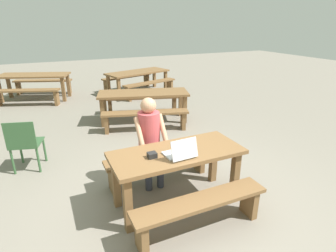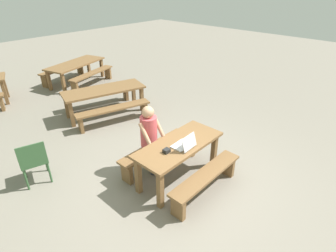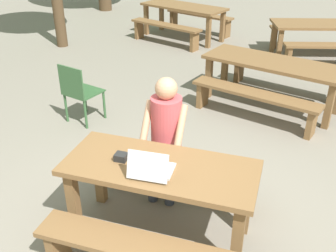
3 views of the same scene
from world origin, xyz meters
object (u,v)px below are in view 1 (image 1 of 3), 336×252
plastic_chair (25,143)px  picnic_table_distant (138,74)px  laptop (180,152)px  person_seated (150,136)px  picnic_table_front (177,160)px  picnic_table_mid (34,78)px  small_pouch (152,155)px  picnic_table_rear (143,96)px

plastic_chair → picnic_table_distant: size_ratio=0.39×
laptop → plastic_chair: 2.62m
person_seated → picnic_table_front: bearing=-76.2°
laptop → picnic_table_mid: bearing=-79.2°
small_pouch → plastic_chair: plastic_chair is taller
picnic_table_distant → picnic_table_front: bearing=-120.4°
picnic_table_front → small_pouch: small_pouch is taller
picnic_table_front → person_seated: (-0.14, 0.57, 0.14)m
small_pouch → person_seated: person_seated is taller
small_pouch → plastic_chair: 2.33m
picnic_table_rear → picnic_table_distant: size_ratio=0.99×
plastic_chair → picnic_table_mid: size_ratio=0.40×
picnic_table_distant → picnic_table_rear: bearing=-122.3°
person_seated → picnic_table_distant: size_ratio=0.59×
picnic_table_front → picnic_table_mid: bearing=104.2°
picnic_table_mid → picnic_table_front: bearing=-55.4°
laptop → small_pouch: size_ratio=3.34×
laptop → picnic_table_distant: size_ratio=0.16×
laptop → person_seated: 0.72m
laptop → picnic_table_mid: laptop is taller
picnic_table_distant → plastic_chair: bearing=-144.6°
picnic_table_front → laptop: size_ratio=4.75×
small_pouch → picnic_table_mid: bearing=101.2°
picnic_table_front → picnic_table_distant: size_ratio=0.75×
picnic_table_rear → laptop: bearing=-85.5°
picnic_table_mid → plastic_chair: bearing=-71.8°
picnic_table_rear → person_seated: bearing=-91.0°
laptop → plastic_chair: laptop is taller
person_seated → plastic_chair: person_seated is taller
plastic_chair → picnic_table_distant: plastic_chair is taller
small_pouch → person_seated: (0.20, 0.60, -0.03)m
picnic_table_front → plastic_chair: size_ratio=1.93×
picnic_table_distant → laptop: bearing=-120.3°
laptop → picnic_table_front: bearing=-103.4°
person_seated → plastic_chair: bearing=144.1°
laptop → picnic_table_rear: 3.41m
picnic_table_front → picnic_table_rear: 3.26m
plastic_chair → picnic_table_mid: plastic_chair is taller
person_seated → picnic_table_distant: (1.64, 5.34, -0.15)m
plastic_chair → person_seated: bearing=159.9°
person_seated → picnic_table_mid: (-1.48, 5.83, -0.11)m
laptop → picnic_table_rear: size_ratio=0.16×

